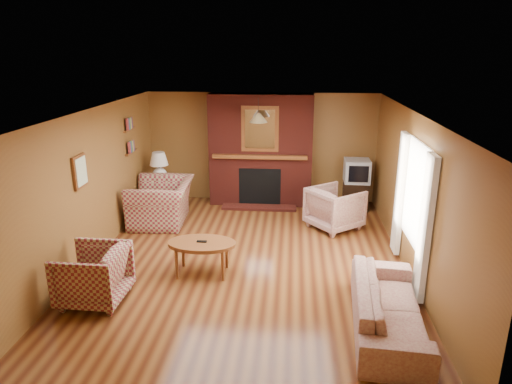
# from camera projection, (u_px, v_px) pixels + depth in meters

# --- Properties ---
(floor) EXTENTS (6.50, 6.50, 0.00)m
(floor) POSITION_uv_depth(u_px,v_px,m) (247.00, 263.00, 7.36)
(floor) COLOR #49210F
(floor) RESTS_ON ground
(ceiling) EXTENTS (6.50, 6.50, 0.00)m
(ceiling) POSITION_uv_depth(u_px,v_px,m) (246.00, 113.00, 6.63)
(ceiling) COLOR white
(ceiling) RESTS_ON wall_back
(wall_back) EXTENTS (6.50, 0.00, 6.50)m
(wall_back) POSITION_uv_depth(u_px,v_px,m) (262.00, 148.00, 10.08)
(wall_back) COLOR brown
(wall_back) RESTS_ON floor
(wall_front) EXTENTS (6.50, 0.00, 6.50)m
(wall_front) POSITION_uv_depth(u_px,v_px,m) (208.00, 306.00, 3.91)
(wall_front) COLOR brown
(wall_front) RESTS_ON floor
(wall_left) EXTENTS (0.00, 6.50, 6.50)m
(wall_left) POSITION_uv_depth(u_px,v_px,m) (89.00, 188.00, 7.19)
(wall_left) COLOR brown
(wall_left) RESTS_ON floor
(wall_right) EXTENTS (0.00, 6.50, 6.50)m
(wall_right) POSITION_uv_depth(u_px,v_px,m) (413.00, 196.00, 6.80)
(wall_right) COLOR brown
(wall_right) RESTS_ON floor
(fireplace) EXTENTS (2.20, 0.82, 2.40)m
(fireplace) POSITION_uv_depth(u_px,v_px,m) (261.00, 151.00, 9.84)
(fireplace) COLOR #561912
(fireplace) RESTS_ON floor
(window_right) EXTENTS (0.10, 1.85, 2.00)m
(window_right) POSITION_uv_depth(u_px,v_px,m) (413.00, 205.00, 6.63)
(window_right) COLOR beige
(window_right) RESTS_ON wall_right
(bookshelf) EXTENTS (0.09, 0.55, 0.71)m
(bookshelf) POSITION_uv_depth(u_px,v_px,m) (131.00, 136.00, 8.85)
(bookshelf) COLOR brown
(bookshelf) RESTS_ON wall_left
(botanical_print) EXTENTS (0.05, 0.40, 0.50)m
(botanical_print) POSITION_uv_depth(u_px,v_px,m) (80.00, 171.00, 6.80)
(botanical_print) COLOR brown
(botanical_print) RESTS_ON wall_left
(pendant_light) EXTENTS (0.36, 0.36, 0.48)m
(pendant_light) POSITION_uv_depth(u_px,v_px,m) (258.00, 118.00, 8.94)
(pendant_light) COLOR black
(pendant_light) RESTS_ON ceiling
(plaid_loveseat) EXTENTS (1.21, 1.36, 0.85)m
(plaid_loveseat) POSITION_uv_depth(u_px,v_px,m) (162.00, 202.00, 8.93)
(plaid_loveseat) COLOR maroon
(plaid_loveseat) RESTS_ON floor
(plaid_armchair) EXTENTS (0.87, 0.85, 0.78)m
(plaid_armchair) POSITION_uv_depth(u_px,v_px,m) (93.00, 275.00, 6.14)
(plaid_armchair) COLOR maroon
(plaid_armchair) RESTS_ON floor
(floral_sofa) EXTENTS (0.97, 2.12, 0.60)m
(floral_sofa) POSITION_uv_depth(u_px,v_px,m) (388.00, 307.00, 5.55)
(floral_sofa) COLOR #B7A98E
(floral_sofa) RESTS_ON floor
(floral_armchair) EXTENTS (1.22, 1.22, 0.80)m
(floral_armchair) POSITION_uv_depth(u_px,v_px,m) (335.00, 208.00, 8.66)
(floral_armchair) COLOR #B7A98E
(floral_armchair) RESTS_ON floor
(coffee_table) EXTENTS (1.04, 0.64, 0.54)m
(coffee_table) POSITION_uv_depth(u_px,v_px,m) (202.00, 245.00, 6.88)
(coffee_table) COLOR brown
(coffee_table) RESTS_ON floor
(side_table) EXTENTS (0.46, 0.46, 0.59)m
(side_table) POSITION_uv_depth(u_px,v_px,m) (161.00, 195.00, 9.76)
(side_table) COLOR brown
(side_table) RESTS_ON floor
(table_lamp) EXTENTS (0.39, 0.39, 0.64)m
(table_lamp) POSITION_uv_depth(u_px,v_px,m) (159.00, 166.00, 9.56)
(table_lamp) COLOR white
(table_lamp) RESTS_ON side_table
(tv_stand) EXTENTS (0.58, 0.54, 0.59)m
(tv_stand) POSITION_uv_depth(u_px,v_px,m) (355.00, 195.00, 9.77)
(tv_stand) COLOR black
(tv_stand) RESTS_ON floor
(crt_tv) EXTENTS (0.53, 0.53, 0.48)m
(crt_tv) POSITION_uv_depth(u_px,v_px,m) (357.00, 171.00, 9.60)
(crt_tv) COLOR #A6A9AE
(crt_tv) RESTS_ON tv_stand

